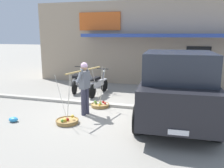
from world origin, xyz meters
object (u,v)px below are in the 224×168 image
parked_truck (176,86)px  plastic_litter_bag (13,119)px  wooden_crate (149,90)px  motorcycle_nearest_shop (78,81)px  fruit_basket_right_side (67,121)px  motorcycle_second_in_row (98,85)px  fruit_basket_left_side (100,105)px  fruit_vendor (85,85)px

parked_truck → plastic_litter_bag: 4.97m
parked_truck → wooden_crate: parked_truck is taller
motorcycle_nearest_shop → parked_truck: parked_truck is taller
motorcycle_nearest_shop → plastic_litter_bag: size_ratio=6.47×
fruit_basket_right_side → motorcycle_second_in_row: size_ratio=0.80×
fruit_basket_left_side → motorcycle_nearest_shop: fruit_basket_left_side is taller
fruit_basket_right_side → fruit_vendor: bearing=77.0°
fruit_basket_right_side → parked_truck: bearing=22.8°
fruit_basket_right_side → parked_truck: (3.01, 1.27, 0.96)m
fruit_basket_left_side → motorcycle_nearest_shop: (-1.73, 1.94, 0.38)m
fruit_basket_left_side → wooden_crate: (1.46, 2.38, 0.08)m
fruit_vendor → fruit_basket_right_side: 1.28m
fruit_vendor → parked_truck: (2.80, 0.38, 0.05)m
fruit_basket_right_side → wooden_crate: size_ratio=3.30×
motorcycle_nearest_shop → motorcycle_second_in_row: size_ratio=1.00×
parked_truck → plastic_litter_bag: parked_truck is taller
fruit_vendor → fruit_basket_left_side: (0.20, 0.88, -0.90)m
parked_truck → plastic_litter_bag: size_ratio=17.09×
wooden_crate → fruit_basket_left_side: bearing=-121.4°
fruit_vendor → parked_truck: 2.83m
fruit_vendor → plastic_litter_bag: bearing=-146.0°
parked_truck → motorcycle_second_in_row: bearing=147.4°
plastic_litter_bag → fruit_basket_right_side: bearing=11.8°
fruit_basket_left_side → plastic_litter_bag: bearing=-133.8°
motorcycle_second_in_row → parked_truck: bearing=-32.6°
fruit_basket_right_side → parked_truck: parked_truck is taller
fruit_vendor → fruit_basket_left_side: bearing=76.9°
fruit_vendor → motorcycle_second_in_row: 2.54m
fruit_basket_left_side → fruit_basket_right_side: size_ratio=1.00×
motorcycle_nearest_shop → parked_truck: size_ratio=0.38×
fruit_vendor → parked_truck: parked_truck is taller
fruit_basket_left_side → parked_truck: parked_truck is taller
fruit_basket_left_side → fruit_vendor: bearing=-103.1°
motorcycle_second_in_row → wooden_crate: 2.25m
motorcycle_second_in_row → parked_truck: parked_truck is taller
motorcycle_nearest_shop → fruit_vendor: bearing=-61.7°
plastic_litter_bag → motorcycle_second_in_row: bearing=69.3°
plastic_litter_bag → motorcycle_nearest_shop: bearing=86.0°
motorcycle_second_in_row → fruit_basket_right_side: bearing=-86.3°
fruit_vendor → wooden_crate: 3.75m
fruit_basket_right_side → motorcycle_second_in_row: 3.36m
fruit_basket_left_side → fruit_basket_right_side: 1.81m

